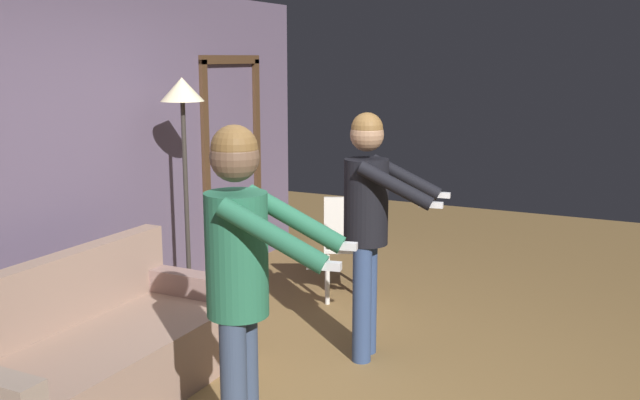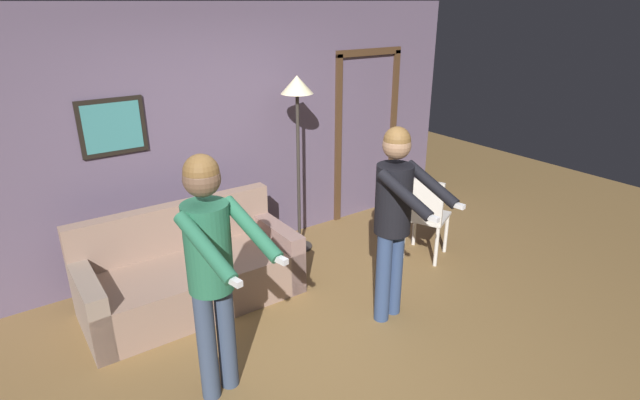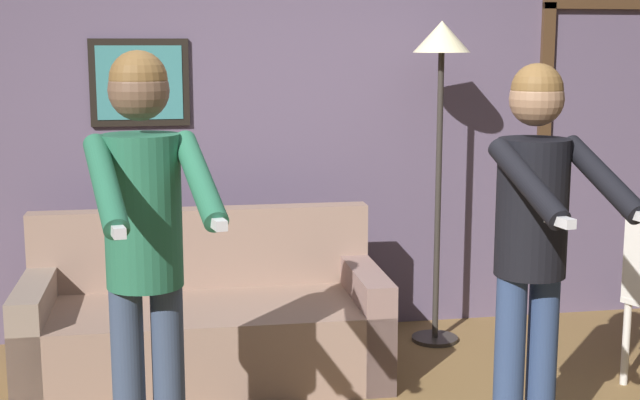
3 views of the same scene
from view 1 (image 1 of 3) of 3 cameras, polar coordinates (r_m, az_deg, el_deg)
ground_plane at (r=4.53m, az=0.92°, el=-15.72°), size 12.00×12.00×0.00m
back_wall_assembly at (r=5.29m, az=-19.38°, el=2.44°), size 6.40×0.10×2.60m
couch at (r=4.61m, az=-17.42°, el=-11.97°), size 1.91×0.88×0.87m
torchiere_lamp at (r=5.56m, az=-10.89°, el=6.33°), size 0.33×0.33×1.91m
person_standing_left at (r=3.42m, az=-6.34°, el=-5.51°), size 0.52×0.72×1.76m
person_standing_right at (r=4.81m, az=3.92°, el=-1.01°), size 0.50×0.71×1.71m
dining_chair_distant at (r=6.06m, az=2.30°, el=-3.31°), size 0.56×0.56×0.93m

